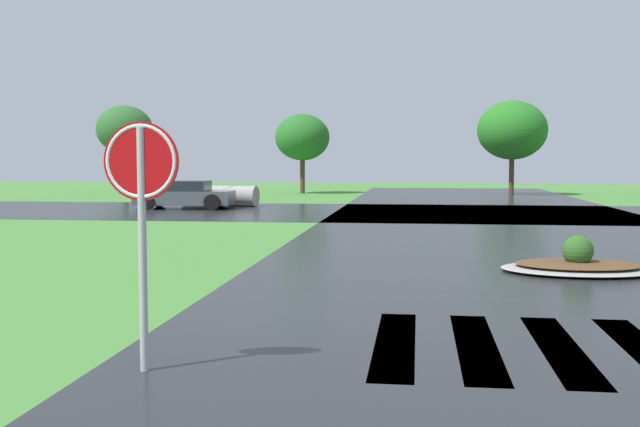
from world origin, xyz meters
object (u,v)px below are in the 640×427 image
stop_sign (142,187)px  median_island (577,265)px  car_silver_hatch (185,195)px  drainage_pipe_stack (220,196)px

stop_sign → median_island: bearing=55.3°
car_silver_hatch → stop_sign: bearing=103.6°
car_silver_hatch → drainage_pipe_stack: car_silver_hatch is taller
stop_sign → car_silver_hatch: 24.33m
median_island → car_silver_hatch: bearing=127.6°
stop_sign → median_island: (5.54, 7.24, -1.67)m
drainage_pipe_stack → stop_sign: bearing=-76.9°
stop_sign → drainage_pipe_stack: 25.92m
stop_sign → car_silver_hatch: stop_sign is taller
car_silver_hatch → median_island: bearing=124.8°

